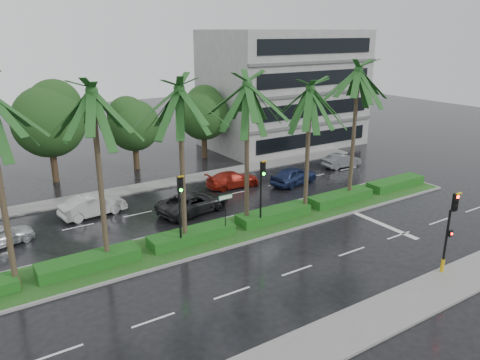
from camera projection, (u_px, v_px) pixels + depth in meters
ground at (244, 237)px, 28.29m from camera, size 120.00×120.00×0.00m
near_sidewalk at (375, 319)px, 20.13m from camera, size 40.00×2.40×0.12m
far_sidewalk at (162, 184)px, 37.84m from camera, size 40.00×2.00×0.12m
median at (235, 230)px, 29.06m from camera, size 36.00×4.00×0.15m
hedge at (235, 224)px, 28.95m from camera, size 35.20×1.40×0.60m
lane_markings at (288, 228)px, 29.52m from camera, size 34.00×13.06×0.01m
palm_row at (215, 97)px, 25.88m from camera, size 26.30×4.20×10.12m
signal_near at (449, 229)px, 23.16m from camera, size 0.34×0.45×4.36m
signal_median_left at (180, 201)px, 25.53m from camera, size 0.34×0.42×4.36m
signal_median_right at (262, 184)px, 28.39m from camera, size 0.34×0.42×4.36m
street_sign at (225, 205)px, 27.50m from camera, size 0.95×0.09×2.60m
bg_trees at (117, 119)px, 40.13m from camera, size 32.73×5.74×8.29m
building at (284, 89)px, 49.66m from camera, size 16.00×10.00×12.00m
car_silver at (0, 236)px, 26.88m from camera, size 2.36×3.95×1.26m
car_white at (93, 206)px, 31.31m from camera, size 2.03×4.51×1.44m
car_darkgrey at (193, 202)px, 31.88m from camera, size 3.28×5.51×1.44m
car_red at (233, 179)px, 37.10m from camera, size 2.07×4.44×1.26m
car_blue at (294, 176)px, 37.73m from camera, size 2.48×4.56×1.47m
car_grey at (342, 160)px, 42.54m from camera, size 1.44×3.79×1.23m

